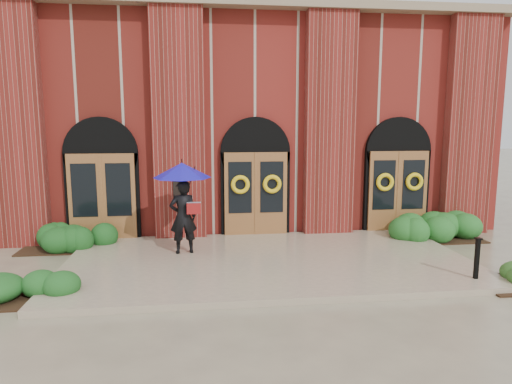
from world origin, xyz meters
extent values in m
plane|color=gray|center=(0.00, 0.00, 0.00)|extent=(90.00, 90.00, 0.00)
cube|color=tan|center=(0.00, 0.15, 0.07)|extent=(10.00, 5.30, 0.15)
cube|color=maroon|center=(0.00, 8.90, 3.50)|extent=(16.00, 12.00, 7.00)
cube|color=#8C7759|center=(0.00, 2.65, 6.88)|extent=(16.20, 0.55, 0.24)
cube|color=black|center=(-2.25, 2.47, 1.65)|extent=(0.40, 0.05, 0.55)
cube|color=maroon|center=(-6.75, 2.73, 3.50)|extent=(1.50, 0.45, 7.00)
cube|color=maroon|center=(-2.25, 2.73, 3.50)|extent=(1.50, 0.45, 7.00)
cube|color=maroon|center=(2.25, 2.73, 3.50)|extent=(1.50, 0.45, 7.00)
cube|color=maroon|center=(6.75, 2.73, 3.50)|extent=(1.50, 0.45, 7.00)
cube|color=brown|center=(-4.50, 2.71, 1.40)|extent=(1.90, 0.10, 2.50)
cylinder|color=black|center=(-4.50, 2.85, 2.65)|extent=(2.10, 0.22, 2.10)
cube|color=brown|center=(0.00, 2.71, 1.40)|extent=(1.90, 0.10, 2.50)
cylinder|color=black|center=(0.00, 2.85, 2.65)|extent=(2.10, 0.22, 2.10)
cube|color=brown|center=(4.50, 2.71, 1.40)|extent=(1.90, 0.10, 2.50)
cylinder|color=black|center=(4.50, 2.85, 2.65)|extent=(2.10, 0.22, 2.10)
torus|color=yellow|center=(-0.48, 2.59, 1.70)|extent=(0.57, 0.13, 0.57)
torus|color=yellow|center=(0.48, 2.59, 1.70)|extent=(0.57, 0.13, 0.57)
torus|color=yellow|center=(4.02, 2.59, 1.70)|extent=(0.57, 0.13, 0.57)
torus|color=yellow|center=(4.98, 2.59, 1.70)|extent=(0.57, 0.13, 0.57)
imported|color=black|center=(-2.12, 0.93, 1.11)|extent=(0.77, 0.58, 1.93)
cone|color=#1A16AD|center=(-2.12, 0.93, 2.33)|extent=(1.73, 1.73, 0.39)
cylinder|color=black|center=(-2.07, 0.88, 1.82)|extent=(0.02, 0.02, 0.64)
cube|color=#AEB1B3|center=(-1.84, 0.78, 1.37)|extent=(0.39, 0.24, 0.28)
cube|color=maroon|center=(-1.84, 0.68, 1.37)|extent=(0.36, 0.09, 0.28)
cube|color=black|center=(4.30, -1.87, 0.59)|extent=(0.08, 0.08, 0.88)
cube|color=black|center=(4.30, -1.87, 1.05)|extent=(0.13, 0.13, 0.04)
ellipsoid|color=#174617|center=(-5.20, 2.20, 0.34)|extent=(2.67, 1.07, 0.68)
ellipsoid|color=#1F571E|center=(5.20, 1.95, 0.37)|extent=(2.91, 1.16, 0.75)
ellipsoid|color=#194919|center=(-5.10, -1.42, 0.26)|extent=(1.48, 1.27, 0.52)
ellipsoid|color=#2B551E|center=(5.10, -1.96, 0.24)|extent=(1.35, 1.16, 0.48)
camera|label=1|loc=(-1.66, -10.80, 3.56)|focal=32.00mm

